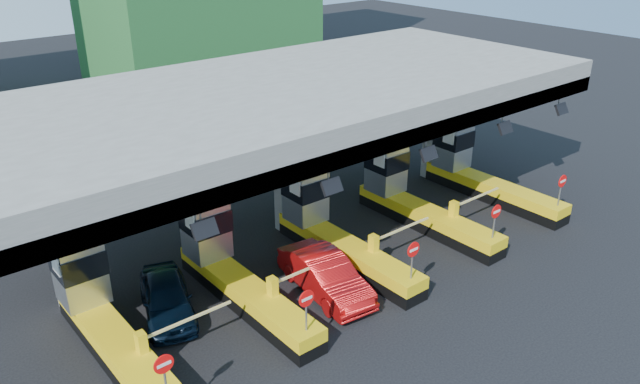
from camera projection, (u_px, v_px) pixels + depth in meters
ground at (331, 254)px, 27.07m from camera, size 120.00×120.00×0.00m
toll_canopy at (289, 103)px, 26.56m from camera, size 28.00×12.09×7.00m
toll_lane_far_left at (100, 309)px, 20.92m from camera, size 4.43×8.00×4.16m
toll_lane_left at (227, 261)px, 23.81m from camera, size 4.43×8.00×4.16m
toll_lane_center at (328, 223)px, 26.69m from camera, size 4.43×8.00×4.16m
toll_lane_right at (408, 192)px, 29.58m from camera, size 4.43×8.00×4.16m
toll_lane_far_right at (474, 167)px, 32.47m from camera, size 4.43×8.00×4.16m
van at (167, 298)px, 22.72m from camera, size 3.03×4.62×1.46m
red_car at (325, 275)px, 24.00m from camera, size 2.24×4.95×1.58m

